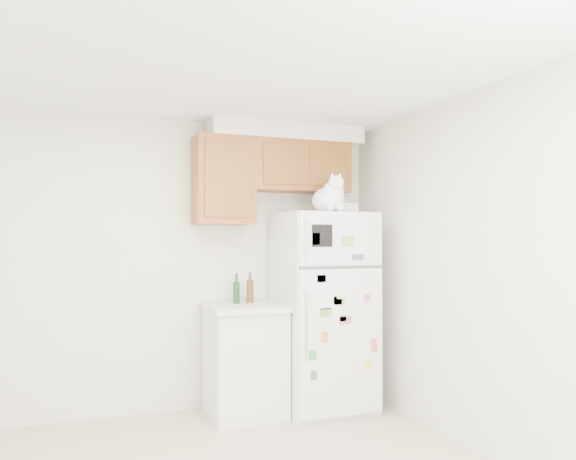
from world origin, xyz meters
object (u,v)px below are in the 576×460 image
storage_box_front (348,208)px  bottle_amber (250,287)px  refrigerator (323,310)px  bottle_green (236,288)px  cat (330,198)px  storage_box_back (330,208)px  base_counter (245,359)px

storage_box_front → bottle_amber: 1.10m
refrigerator → bottle_green: (-0.73, 0.20, 0.20)m
cat → storage_box_back: bearing=65.9°
base_counter → storage_box_front: bearing=-6.6°
base_counter → bottle_green: size_ratio=3.56×
storage_box_front → bottle_amber: bearing=163.7°
refrigerator → storage_box_back: storage_box_back is taller
storage_box_back → bottle_amber: (-0.69, 0.17, -0.70)m
base_counter → storage_box_back: storage_box_back is taller
base_counter → storage_box_front: (0.91, -0.11, 1.28)m
storage_box_front → bottle_green: bearing=167.0°
cat → storage_box_front: cat is taller
base_counter → bottle_green: bearing=106.3°
refrigerator → storage_box_back: (0.09, 0.06, 0.90)m
storage_box_front → bottle_green: 1.20m
cat → bottle_amber: cat is taller
storage_box_back → bottle_green: storage_box_back is taller
refrigerator → bottle_amber: (-0.60, 0.22, 0.20)m
storage_box_front → cat: bearing=-147.1°
storage_box_front → bottle_green: (-0.95, 0.23, -0.70)m
refrigerator → cat: size_ratio=3.64×
refrigerator → storage_box_back: size_ratio=9.44×
storage_box_back → base_counter: bearing=-169.6°
base_counter → storage_box_front: size_ratio=6.13×
cat → storage_box_front: size_ratio=3.11×
bottle_amber → refrigerator: bearing=-20.3°
cat → bottle_amber: (-0.58, 0.40, -0.77)m
refrigerator → storage_box_back: bearing=31.9°
bottle_amber → base_counter: bearing=-121.6°
refrigerator → base_counter: size_ratio=1.85×
cat → bottle_green: size_ratio=1.81×
cat → bottle_green: bearing=151.7°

